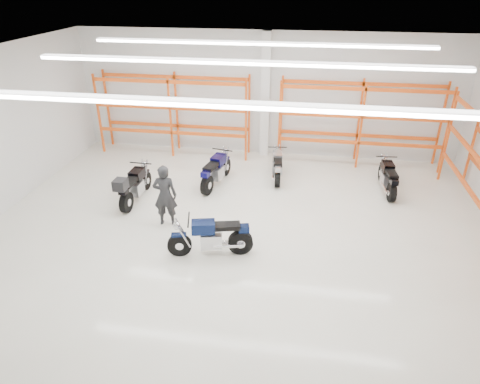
% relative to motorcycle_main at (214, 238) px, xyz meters
% --- Properties ---
extents(ground, '(14.00, 14.00, 0.00)m').
position_rel_motorcycle_main_xyz_m(ground, '(0.49, 0.94, -0.48)').
color(ground, beige).
rests_on(ground, ground).
extents(room_shell, '(14.02, 12.02, 4.51)m').
position_rel_motorcycle_main_xyz_m(room_shell, '(0.49, 0.96, 2.80)').
color(room_shell, silver).
rests_on(room_shell, ground).
extents(motorcycle_main, '(2.08, 0.78, 1.04)m').
position_rel_motorcycle_main_xyz_m(motorcycle_main, '(0.00, 0.00, 0.00)').
color(motorcycle_main, black).
rests_on(motorcycle_main, ground).
extents(motorcycle_back_a, '(0.70, 2.19, 1.13)m').
position_rel_motorcycle_main_xyz_m(motorcycle_back_a, '(-2.96, 2.22, 0.06)').
color(motorcycle_back_a, black).
rests_on(motorcycle_back_a, ground).
extents(motorcycle_back_b, '(0.83, 2.13, 1.05)m').
position_rel_motorcycle_main_xyz_m(motorcycle_back_b, '(-0.78, 3.77, 0.01)').
color(motorcycle_back_b, black).
rests_on(motorcycle_back_b, ground).
extents(motorcycle_back_c, '(0.64, 1.94, 0.95)m').
position_rel_motorcycle_main_xyz_m(motorcycle_back_c, '(1.16, 4.60, -0.04)').
color(motorcycle_back_c, black).
rests_on(motorcycle_back_c, ground).
extents(motorcycle_back_d, '(0.67, 2.02, 0.99)m').
position_rel_motorcycle_main_xyz_m(motorcycle_back_d, '(4.69, 4.19, -0.02)').
color(motorcycle_back_d, black).
rests_on(motorcycle_back_d, ground).
extents(standing_man, '(0.69, 0.49, 1.76)m').
position_rel_motorcycle_main_xyz_m(standing_man, '(-1.61, 1.21, 0.40)').
color(standing_man, black).
rests_on(standing_man, ground).
extents(structural_column, '(0.32, 0.32, 4.50)m').
position_rel_motorcycle_main_xyz_m(structural_column, '(0.49, 6.76, 1.77)').
color(structural_column, white).
rests_on(structural_column, ground).
extents(pallet_racking_back_left, '(5.67, 0.87, 3.00)m').
position_rel_motorcycle_main_xyz_m(pallet_racking_back_left, '(-2.91, 6.42, 1.30)').
color(pallet_racking_back_left, '#F1501C').
rests_on(pallet_racking_back_left, ground).
extents(pallet_racking_back_right, '(5.67, 0.87, 3.00)m').
position_rel_motorcycle_main_xyz_m(pallet_racking_back_right, '(3.89, 6.42, 1.30)').
color(pallet_racking_back_right, '#F1501C').
rests_on(pallet_racking_back_right, ground).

